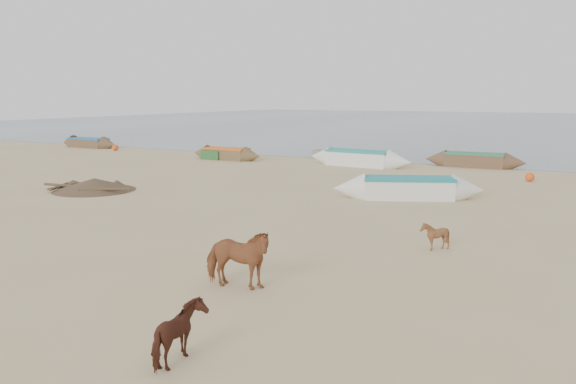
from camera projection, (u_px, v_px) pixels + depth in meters
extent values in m
plane|color=tan|center=(220.00, 250.00, 15.37)|extent=(140.00, 140.00, 0.00)
plane|color=slate|center=(523.00, 123.00, 86.85)|extent=(160.00, 160.00, 0.00)
imported|color=brown|center=(237.00, 259.00, 12.16)|extent=(1.71, 1.01, 1.36)
imported|color=brown|center=(435.00, 236.00, 15.28)|extent=(0.77, 0.70, 0.80)
imported|color=#502619|center=(181.00, 335.00, 8.77)|extent=(1.18, 1.23, 0.95)
cone|color=brown|center=(94.00, 184.00, 24.97)|extent=(3.77, 3.77, 0.55)
cube|color=#295C2C|center=(214.00, 155.00, 37.43)|extent=(1.40, 1.20, 0.60)
sphere|color=#DF4C15|center=(530.00, 177.00, 27.62)|extent=(0.44, 0.44, 0.44)
cube|color=gray|center=(323.00, 154.00, 37.90)|extent=(1.20, 1.10, 0.56)
sphere|color=#E15215|center=(115.00, 148.00, 43.20)|extent=(0.48, 0.48, 0.48)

